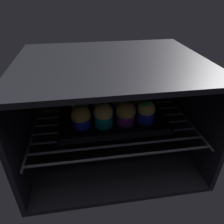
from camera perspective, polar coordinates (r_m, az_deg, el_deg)
The scene contains 11 objects.
oven_cavity at distance 77.70cm, azimuth -0.61°, elevation 1.76°, with size 59.00×47.00×37.00cm.
oven_rack at distance 75.93cm, azimuth -0.13°, elevation -2.05°, with size 54.80×42.00×0.80cm.
baking_tray at distance 74.41cm, azimuth 0.00°, elevation -1.82°, with size 36.42×21.77×2.20cm.
muffin_row0_col0 at distance 68.56cm, azimuth -8.36°, elevation -1.38°, with size 6.36×6.36×7.61cm.
muffin_row0_col1 at distance 68.29cm, azimuth -2.30°, elevation -0.79°, with size 6.22×6.22×8.27cm.
muffin_row0_col2 at distance 69.49cm, azimuth 3.69°, elevation -0.26°, with size 6.49×6.49×8.07cm.
muffin_row0_col3 at distance 71.20cm, azimuth 9.21°, elevation 0.17°, with size 5.93×5.93×8.30cm.
muffin_row1_col0 at distance 74.97cm, azimuth -8.63°, elevation 1.64°, with size 6.30×6.30×7.46cm.
muffin_row1_col1 at distance 74.83cm, azimuth -3.02°, elevation 1.99°, with size 6.08×6.08×7.64cm.
muffin_row1_col2 at distance 76.08cm, azimuth 2.38°, elevation 2.59°, with size 5.93×5.93×7.58cm.
muffin_row1_col3 at distance 77.53cm, azimuth 7.40°, elevation 3.25°, with size 6.48×6.48×8.70cm.
Camera 1 is at (-9.54, -40.31, 55.95)cm, focal length 33.83 mm.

